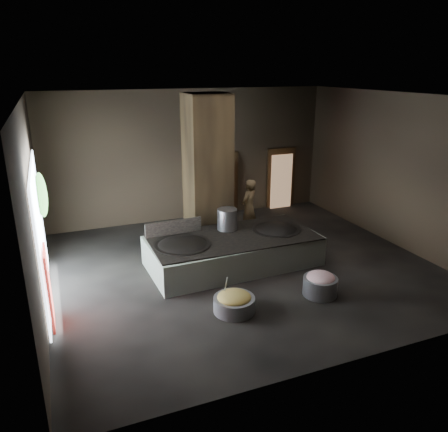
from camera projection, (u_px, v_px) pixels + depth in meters
name	position (u px, v px, depth m)	size (l,w,h in m)	color
floor	(242.00, 267.00, 11.99)	(10.00, 9.00, 0.10)	black
ceiling	(245.00, 94.00, 10.50)	(10.00, 9.00, 0.10)	black
back_wall	(190.00, 155.00, 15.24)	(10.00, 0.10, 4.50)	black
front_wall	(356.00, 253.00, 7.25)	(10.00, 0.10, 4.50)	black
left_wall	(31.00, 209.00, 9.47)	(0.10, 9.00, 4.50)	black
right_wall	(397.00, 170.00, 13.02)	(0.10, 9.00, 4.50)	black
pillar	(207.00, 172.00, 12.81)	(1.20, 1.20, 4.50)	black
hearth_platform	(233.00, 251.00, 11.96)	(4.57, 2.19, 0.79)	silver
platform_cap	(233.00, 237.00, 11.82)	(4.47, 2.15, 0.03)	black
wok_left	(182.00, 247.00, 11.29)	(1.44, 1.44, 0.40)	black
wok_left_rim	(182.00, 245.00, 11.27)	(1.47, 1.47, 0.05)	black
wok_right	(276.00, 232.00, 12.36)	(1.34, 1.34, 0.38)	black
wok_right_rim	(276.00, 229.00, 12.34)	(1.37, 1.37, 0.05)	black
stock_pot	(227.00, 219.00, 12.22)	(0.56, 0.56, 0.60)	#A7A9AF
splash_guard	(174.00, 227.00, 11.90)	(1.59, 0.06, 0.40)	black
cook	(249.00, 207.00, 13.95)	(0.67, 0.43, 1.83)	olive
veg_basin	(234.00, 304.00, 9.70)	(0.93, 0.93, 0.34)	gray
veg_fill	(234.00, 297.00, 9.64)	(0.76, 0.76, 0.23)	#899E4C
ladle	(225.00, 287.00, 9.65)	(0.03, 0.03, 0.73)	#A7A9AF
meat_basin	(320.00, 286.00, 10.40)	(0.81, 0.81, 0.45)	gray
meat_fill	(321.00, 278.00, 10.32)	(0.68, 0.68, 0.26)	#CF7C8B
doorway_near	(223.00, 185.00, 15.95)	(1.18, 0.08, 2.38)	black
doorway_near_glow	(223.00, 188.00, 15.67)	(0.75, 0.04, 1.78)	#8C6647
doorway_far	(281.00, 179.00, 16.79)	(1.18, 0.08, 2.38)	black
doorway_far_glow	(281.00, 181.00, 16.58)	(0.87, 0.04, 2.07)	#8C6647
left_opening	(40.00, 233.00, 9.89)	(0.04, 4.20, 3.10)	white
pavilion_sliver	(49.00, 288.00, 9.02)	(0.05, 0.90, 1.70)	maroon
tree_silhouette	(41.00, 195.00, 10.70)	(0.28, 1.10, 1.10)	#194714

